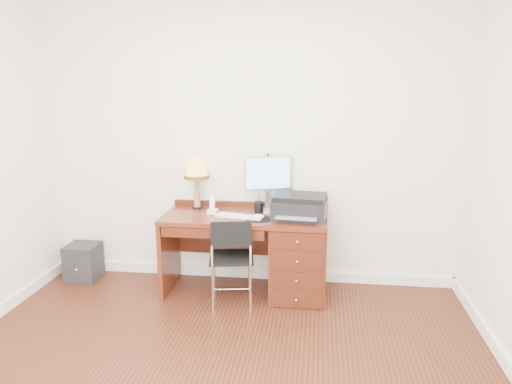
# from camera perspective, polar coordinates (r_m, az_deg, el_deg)

# --- Properties ---
(ground) EXTENTS (4.00, 4.00, 0.00)m
(ground) POSITION_cam_1_polar(r_m,az_deg,el_deg) (3.63, -4.74, -20.17)
(ground) COLOR #33150B
(ground) RESTS_ON ground
(room_shell) EXTENTS (4.00, 4.00, 4.00)m
(room_shell) POSITION_cam_1_polar(r_m,az_deg,el_deg) (4.13, -2.88, -14.90)
(room_shell) COLOR white
(room_shell) RESTS_ON ground
(desk) EXTENTS (1.50, 0.67, 0.75)m
(desk) POSITION_cam_1_polar(r_m,az_deg,el_deg) (4.66, 2.70, -6.77)
(desk) COLOR #592112
(desk) RESTS_ON ground
(monitor) EXTENTS (0.44, 0.22, 0.52)m
(monitor) POSITION_cam_1_polar(r_m,az_deg,el_deg) (4.69, 1.46, 1.81)
(monitor) COLOR silver
(monitor) RESTS_ON desk
(keyboard) EXTENTS (0.45, 0.23, 0.02)m
(keyboard) POSITION_cam_1_polar(r_m,az_deg,el_deg) (4.51, -1.90, -2.81)
(keyboard) COLOR white
(keyboard) RESTS_ON desk
(mouse_pad) EXTENTS (0.23, 0.23, 0.05)m
(mouse_pad) POSITION_cam_1_polar(r_m,az_deg,el_deg) (4.45, 0.29, -2.96)
(mouse_pad) COLOR black
(mouse_pad) RESTS_ON desk
(printer) EXTENTS (0.51, 0.42, 0.21)m
(printer) POSITION_cam_1_polar(r_m,az_deg,el_deg) (4.49, 5.02, -1.64)
(printer) COLOR black
(printer) RESTS_ON desk
(leg_lamp) EXTENTS (0.24, 0.24, 0.50)m
(leg_lamp) POSITION_cam_1_polar(r_m,az_deg,el_deg) (4.78, -6.83, 2.37)
(leg_lamp) COLOR black
(leg_lamp) RESTS_ON desk
(phone) EXTENTS (0.09, 0.09, 0.18)m
(phone) POSITION_cam_1_polar(r_m,az_deg,el_deg) (4.64, -4.99, -1.81)
(phone) COLOR white
(phone) RESTS_ON desk
(pen_cup) EXTENTS (0.08, 0.08, 0.11)m
(pen_cup) POSITION_cam_1_polar(r_m,az_deg,el_deg) (4.66, 0.33, -1.74)
(pen_cup) COLOR black
(pen_cup) RESTS_ON desk
(chair) EXTENTS (0.44, 0.44, 0.81)m
(chair) POSITION_cam_1_polar(r_m,az_deg,el_deg) (4.37, -2.97, -7.00)
(chair) COLOR black
(chair) RESTS_ON ground
(equipment_box) EXTENTS (0.31, 0.31, 0.36)m
(equipment_box) POSITION_cam_1_polar(r_m,az_deg,el_deg) (5.35, -19.11, -7.52)
(equipment_box) COLOR black
(equipment_box) RESTS_ON ground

